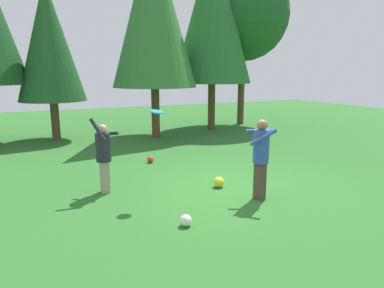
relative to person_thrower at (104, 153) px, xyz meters
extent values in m
plane|color=#2D6B28|center=(2.79, -0.96, -0.95)|extent=(40.00, 40.00, 0.00)
cube|color=gray|center=(0.00, 0.00, -0.57)|extent=(0.19, 0.22, 0.75)
cylinder|color=#23232D|center=(0.00, 0.00, 0.12)|extent=(0.34, 0.34, 0.65)
sphere|color=tan|center=(0.00, 0.00, 0.54)|extent=(0.21, 0.21, 0.21)
cylinder|color=#23232D|center=(0.13, 0.15, 0.40)|extent=(0.47, 0.42, 0.12)
cylinder|color=#23232D|center=(-0.13, -0.15, 0.56)|extent=(0.34, 0.30, 0.50)
cube|color=#4C382D|center=(2.96, -1.87, -0.54)|extent=(0.19, 0.22, 0.82)
cylinder|color=#334C9E|center=(2.96, -1.87, 0.24)|extent=(0.34, 0.34, 0.72)
sphere|color=#8C6647|center=(2.96, -1.87, 0.70)|extent=(0.23, 0.23, 0.23)
cylinder|color=#334C9E|center=(2.87, -2.05, 0.47)|extent=(0.54, 0.33, 0.37)
cylinder|color=#334C9E|center=(3.06, -1.70, 0.54)|extent=(0.58, 0.35, 0.09)
cylinder|color=#2393D1|center=(0.99, -0.84, 0.97)|extent=(0.36, 0.36, 0.08)
sphere|color=red|center=(1.78, 2.07, -0.85)|extent=(0.20, 0.20, 0.20)
sphere|color=yellow|center=(2.55, -0.81, -0.82)|extent=(0.26, 0.26, 0.26)
sphere|color=white|center=(0.95, -2.41, -0.84)|extent=(0.22, 0.22, 0.22)
cylinder|color=brown|center=(8.73, 7.71, 1.14)|extent=(0.35, 0.35, 4.17)
sphere|color=#1E5123|center=(8.73, 7.71, 4.60)|extent=(4.59, 4.59, 4.59)
cylinder|color=brown|center=(-0.53, 7.20, 0.50)|extent=(0.33, 0.33, 2.90)
cone|color=#1E5123|center=(-0.53, 7.20, 2.96)|extent=(2.61, 2.61, 4.63)
cylinder|color=brown|center=(3.37, 6.06, 0.97)|extent=(0.34, 0.34, 3.83)
cone|color=#337033|center=(3.37, 6.06, 4.23)|extent=(3.45, 3.45, 6.14)
cylinder|color=brown|center=(6.46, 6.79, 1.07)|extent=(0.34, 0.34, 4.03)
cone|color=#28662D|center=(6.46, 6.79, 4.49)|extent=(3.62, 3.62, 6.44)
camera|label=1|loc=(-1.41, -7.68, 1.80)|focal=32.06mm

